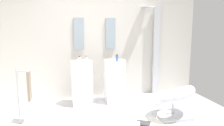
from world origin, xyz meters
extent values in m
cube|color=beige|center=(0.00, 1.65, 1.30)|extent=(4.80, 0.10, 2.60)
cube|color=white|center=(-0.35, 1.14, 0.31)|extent=(0.40, 0.40, 0.61)
cylinder|color=white|center=(-0.35, 1.14, 0.76)|extent=(0.45, 0.45, 0.29)
cylinder|color=#B7BABF|center=(-0.35, 1.26, 0.95)|extent=(0.02, 0.02, 0.10)
cube|color=white|center=(0.35, 1.14, 0.31)|extent=(0.40, 0.40, 0.61)
cylinder|color=white|center=(0.35, 1.14, 0.76)|extent=(0.45, 0.45, 0.29)
cylinder|color=#B7BABF|center=(0.35, 1.26, 0.95)|extent=(0.02, 0.02, 0.10)
cube|color=#8C9EA8|center=(-0.35, 1.58, 1.44)|extent=(0.22, 0.03, 0.68)
cube|color=#8C9EA8|center=(0.35, 1.58, 1.44)|extent=(0.22, 0.03, 0.68)
cube|color=#B7BABF|center=(1.44, 1.53, 1.02)|extent=(0.14, 0.08, 2.05)
cylinder|color=#B7BABF|center=(1.29, 1.51, 2.03)|extent=(0.30, 0.02, 0.02)
cylinder|color=#B7BABF|center=(1.14, 1.48, 2.03)|extent=(0.24, 0.24, 0.02)
cube|color=#B7BABF|center=(1.16, 0.09, 0.03)|extent=(0.56, 0.50, 0.06)
cylinder|color=#B7BABF|center=(1.16, 0.09, 0.20)|extent=(0.05, 0.05, 0.34)
torus|color=silver|center=(1.16, 0.09, 0.40)|extent=(1.09, 1.09, 0.49)
cylinder|color=#B7BABF|center=(-1.47, 0.42, 0.47)|extent=(0.03, 0.03, 0.95)
cylinder|color=#B7BABF|center=(-1.29, 0.42, 0.90)|extent=(0.36, 0.02, 0.02)
cube|color=gray|center=(-1.29, 0.42, 0.65)|extent=(0.04, 0.22, 0.50)
cube|color=#38383D|center=(0.53, -0.09, 0.02)|extent=(0.30, 0.28, 0.03)
cylinder|color=white|center=(0.40, -0.18, 0.05)|extent=(0.09, 0.09, 0.09)
cylinder|color=silver|center=(-0.26, 1.05, 0.96)|extent=(0.04, 0.04, 0.11)
cylinder|color=black|center=(-0.26, 1.05, 1.02)|extent=(0.02, 0.02, 0.02)
cylinder|color=#4C72B7|center=(0.36, 0.99, 0.96)|extent=(0.06, 0.06, 0.12)
cylinder|color=black|center=(0.36, 0.99, 1.04)|extent=(0.03, 0.03, 0.02)
cylinder|color=white|center=(-0.40, 1.03, 0.96)|extent=(0.05, 0.05, 0.11)
cylinder|color=black|center=(-0.40, 1.03, 1.02)|extent=(0.03, 0.03, 0.02)
camera|label=1|loc=(-0.77, -3.45, 1.65)|focal=36.67mm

